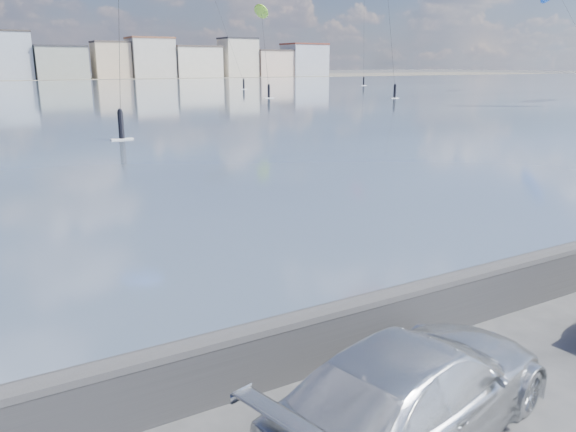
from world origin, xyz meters
name	(u,v)px	position (x,y,z in m)	size (l,w,h in m)	color
seawall	(274,348)	(0.00, 2.70, 0.58)	(400.00, 0.36, 1.08)	#28282B
car_silver	(416,388)	(0.96, 0.67, 0.69)	(1.94, 4.78, 1.39)	silver
kitesurfer_0	(261,13)	(38.08, 75.83, 12.08)	(7.57, 13.71, 13.58)	#8CD826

